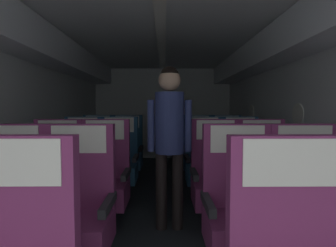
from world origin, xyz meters
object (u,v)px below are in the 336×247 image
Objects in this scene: seat_b_left_window at (7,212)px; seat_c_left_aisle at (104,180)px; seat_d_right_window at (204,163)px; flight_attendant at (170,130)px; seat_d_left_aisle at (119,163)px; seat_e_left_aisle at (127,153)px; seat_d_right_aisle at (242,163)px; seat_b_right_window at (240,212)px; seat_c_left_window at (55,181)px; seat_d_left_window at (81,163)px; seat_c_right_aisle at (264,180)px; seat_c_right_window at (217,180)px; seat_b_left_aisle at (76,213)px; seat_e_right_aisle at (228,153)px; seat_e_right_window at (197,153)px; seat_b_right_aisle at (309,212)px; seat_e_left_window at (97,153)px.

seat_b_left_window and seat_c_left_aisle have the same top height.
seat_d_right_window is 1.18m from flight_attendant.
seat_c_left_aisle is 0.86m from seat_d_left_aisle.
seat_b_left_window is 1.00× the size of seat_e_left_aisle.
seat_b_right_window is at bearing -106.36° from seat_d_right_aisle.
seat_d_right_window is (1.63, 0.85, 0.00)m from seat_c_left_window.
seat_c_right_aisle is at bearing -21.59° from seat_d_left_window.
seat_d_right_aisle is at bearing 59.68° from seat_c_right_window.
seat_c_right_window is 0.84m from seat_d_right_window.
seat_c_left_aisle is at bearing 89.93° from seat_b_left_aisle.
seat_e_right_aisle is (0.02, 1.66, 0.00)m from seat_c_right_aisle.
seat_b_left_window is 1.00× the size of seat_c_right_aisle.
seat_b_left_aisle is 1.71m from seat_d_left_aisle.
seat_c_right_window and seat_d_right_window have the same top height.
seat_b_right_window is 0.98m from seat_c_right_aisle.
seat_e_right_window is (1.16, 0.81, 0.00)m from seat_d_left_aisle.
seat_d_left_aisle is (-1.64, 1.71, 0.00)m from seat_b_right_aisle.
seat_e_right_aisle is 0.67× the size of flight_attendant.
seat_c_right_window is 1.68m from seat_e_right_window.
seat_b_right_aisle is at bearing -89.54° from seat_c_right_aisle.
seat_d_right_aisle is (1.65, 0.85, 0.00)m from seat_c_left_aisle.
seat_c_left_window is 2.73m from seat_e_right_aisle.
flight_attendant is at bearing -119.05° from seat_e_right_aisle.
seat_e_right_aisle is at bearing 89.44° from seat_c_right_aisle.
seat_d_left_window is 0.84m from seat_e_left_window.
seat_d_left_window is at bearing -120.45° from seat_e_left_aisle.
seat_e_right_aisle is at bearing 78.74° from seat_b_right_window.
seat_b_right_window is at bearing -36.21° from seat_c_left_aisle.
seat_c_left_window is 1.00× the size of seat_d_right_aisle.
seat_e_left_window is (-0.00, 0.84, 0.00)m from seat_d_left_window.
seat_b_right_window is at bearing -90.12° from seat_e_right_window.
flight_attendant reaches higher than seat_d_right_aisle.
seat_d_right_aisle is at bearing -26.58° from seat_e_left_aisle.
seat_b_left_window is at bearing -134.54° from seat_d_right_window.
seat_e_left_aisle is 1.00× the size of seat_e_right_window.
seat_d_right_window is at bearing 106.44° from seat_b_right_aisle.
flight_attendant is at bearing -168.32° from seat_c_right_window.
seat_c_right_window is 1.00× the size of seat_e_left_window.
seat_b_right_window and seat_c_right_window have the same top height.
seat_c_right_window is at bearing 120.30° from seat_b_right_aisle.
seat_e_right_aisle is at bearing 20.92° from seat_d_left_window.
seat_e_left_window is at bearing 141.72° from seat_c_right_aisle.
seat_c_right_window is at bearing 36.21° from seat_b_left_aisle.
seat_d_left_aisle and seat_d_right_window have the same top height.
seat_b_left_aisle is 1.65m from seat_b_right_aisle.
seat_d_right_aisle is 0.67× the size of flight_attendant.
seat_c_left_window is at bearing -179.38° from seat_c_right_aisle.
seat_b_left_window is 1.77m from seat_d_left_aisle.
seat_b_right_aisle is 1.00× the size of seat_d_right_aisle.
seat_d_right_aisle is at bearing 38.19° from seat_b_left_window.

